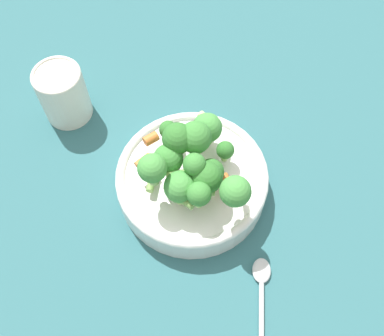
{
  "coord_description": "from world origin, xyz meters",
  "views": [
    {
      "loc": [
        0.31,
        -0.05,
        0.62
      ],
      "look_at": [
        0.0,
        0.0,
        0.07
      ],
      "focal_mm": 42.0,
      "sensor_mm": 36.0,
      "label": 1
    }
  ],
  "objects": [
    {
      "name": "spoon",
      "position": [
        0.18,
        0.07,
        0.01
      ],
      "size": [
        0.17,
        0.06,
        0.01
      ],
      "rotation": [
        0.0,
        0.0,
        9.19
      ],
      "color": "silver",
      "rests_on": "ground_plane"
    },
    {
      "name": "bowl",
      "position": [
        0.0,
        0.0,
        0.03
      ],
      "size": [
        0.22,
        0.22,
        0.05
      ],
      "color": "white",
      "rests_on": "ground_plane"
    },
    {
      "name": "ground_plane",
      "position": [
        0.0,
        0.0,
        0.0
      ],
      "size": [
        3.0,
        3.0,
        0.0
      ],
      "primitive_type": "plane",
      "color": "#2D6066"
    },
    {
      "name": "cup",
      "position": [
        -0.18,
        -0.18,
        0.05
      ],
      "size": [
        0.08,
        0.08,
        0.1
      ],
      "color": "silver",
      "rests_on": "ground_plane"
    },
    {
      "name": "pasta_salad",
      "position": [
        0.01,
        -0.0,
        0.1
      ],
      "size": [
        0.17,
        0.15,
        0.09
      ],
      "color": "#8CB766",
      "rests_on": "bowl"
    }
  ]
}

